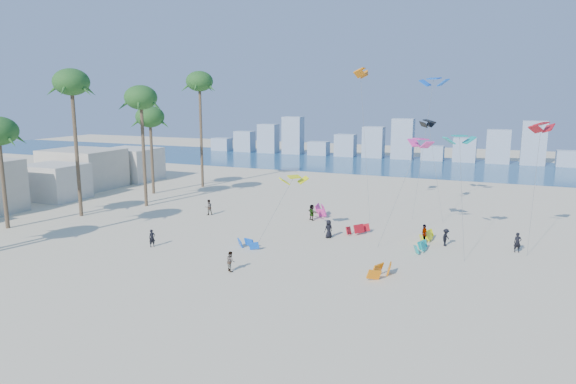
% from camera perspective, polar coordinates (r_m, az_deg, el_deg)
% --- Properties ---
extents(ground, '(220.00, 220.00, 0.00)m').
position_cam_1_polar(ground, '(36.02, -14.66, -11.12)').
color(ground, beige).
rests_on(ground, ground).
extents(ocean, '(220.00, 220.00, 0.00)m').
position_cam_1_polar(ocean, '(101.37, 10.73, 3.05)').
color(ocean, navy).
rests_on(ocean, ground).
extents(kitesurfer_near, '(0.62, 0.68, 1.57)m').
position_cam_1_polar(kitesurfer_near, '(46.92, -14.85, -4.98)').
color(kitesurfer_near, black).
rests_on(kitesurfer_near, ground).
extents(kitesurfer_mid, '(0.95, 0.94, 1.54)m').
position_cam_1_polar(kitesurfer_mid, '(39.56, -6.39, -7.64)').
color(kitesurfer_mid, gray).
rests_on(kitesurfer_mid, ground).
extents(kitesurfers_far, '(32.43, 7.09, 1.76)m').
position_cam_1_polar(kitesurfers_far, '(50.79, 6.25, -3.41)').
color(kitesurfers_far, black).
rests_on(kitesurfers_far, ground).
extents(grounded_kites, '(16.36, 20.54, 1.05)m').
position_cam_1_polar(grounded_kites, '(48.64, 7.81, -4.56)').
color(grounded_kites, blue).
rests_on(grounded_kites, ground).
extents(flying_kites, '(30.56, 27.31, 16.46)m').
position_cam_1_polar(flying_kites, '(50.35, 15.90, 7.60)').
color(flying_kites, '#EDF10C').
rests_on(flying_kites, ground).
extents(palm_row, '(9.99, 44.80, 16.54)m').
position_cam_1_polar(palm_row, '(59.62, -22.03, 8.83)').
color(palm_row, brown).
rests_on(palm_row, ground).
extents(beachfront_buildings, '(11.50, 43.00, 6.00)m').
position_cam_1_polar(beachfront_buildings, '(72.78, -26.08, 1.31)').
color(beachfront_buildings, beige).
rests_on(beachfront_buildings, ground).
extents(distant_skyline, '(85.00, 3.00, 8.40)m').
position_cam_1_polar(distant_skyline, '(111.01, 11.28, 5.28)').
color(distant_skyline, '#9EADBF').
rests_on(distant_skyline, ground).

